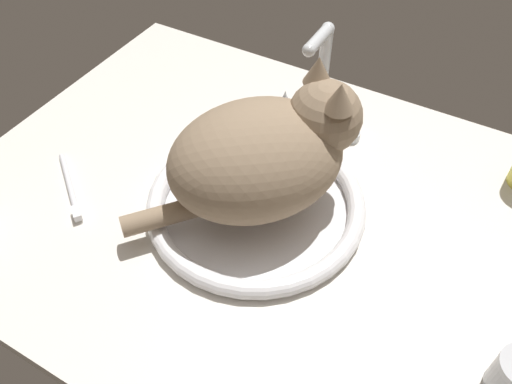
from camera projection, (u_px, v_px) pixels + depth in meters
countertop at (289, 222)px, 82.29cm from camera, size 109.77×75.20×3.00cm
sink_basin at (256, 203)px, 81.23cm from camera, size 34.83×34.83×2.89cm
faucet at (319, 93)px, 89.42cm from camera, size 16.96×10.06×21.33cm
cat at (268, 153)px, 74.04cm from camera, size 32.36×33.62×20.90cm
toothbrush at (70, 188)px, 84.39cm from camera, size 13.63×10.62×1.70cm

